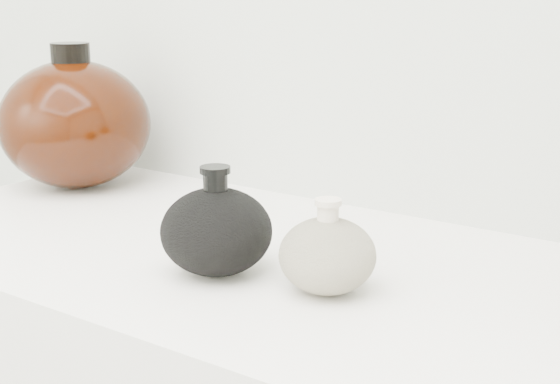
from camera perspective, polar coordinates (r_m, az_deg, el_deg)
The scene contains 3 objects.
black_gourd_vase at distance 0.87m, azimuth -4.67°, elevation -2.82°, with size 0.15×0.15×0.12m.
cream_gourd_vase at distance 0.82m, azimuth 3.48°, elevation -4.60°, with size 0.11×0.11×0.10m.
left_round_pot at distance 1.28m, azimuth -14.76°, elevation 4.87°, with size 0.31×0.31×0.23m.
Camera 1 is at (0.46, 0.24, 1.21)m, focal length 50.00 mm.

